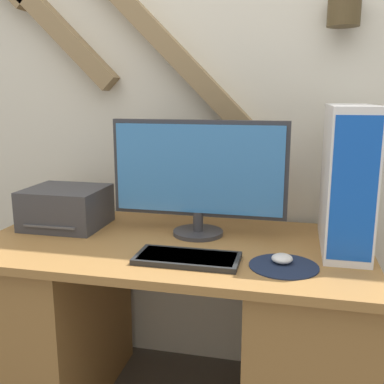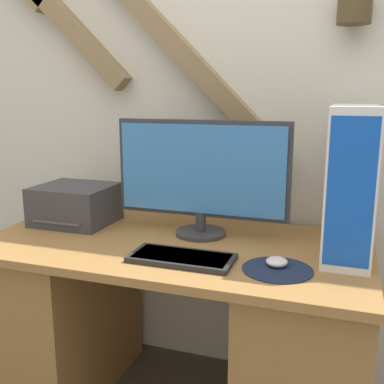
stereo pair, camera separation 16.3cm
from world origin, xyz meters
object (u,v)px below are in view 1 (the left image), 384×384
Objects in this scene: monitor at (198,173)px; computer_tower at (347,178)px; mouse at (282,258)px; printer at (66,207)px; keyboard at (187,258)px.

computer_tower reaches higher than monitor.
mouse is 0.93m from printer.
computer_tower is 1.12m from printer.
keyboard is 0.65m from printer.
computer_tower is at bearing -0.45° from printer.
keyboard is 1.10× the size of printer.
monitor is 0.54m from computer_tower.
mouse is 0.39m from computer_tower.
keyboard is 0.68× the size of computer_tower.
printer is (-1.10, 0.01, -0.17)m from computer_tower.
monitor is at bearing 1.36° from printer.
mouse reaches higher than keyboard.
mouse is (0.31, 0.04, 0.01)m from keyboard.
keyboard is (0.03, -0.29, -0.24)m from monitor.
mouse is (0.33, -0.25, -0.23)m from monitor.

